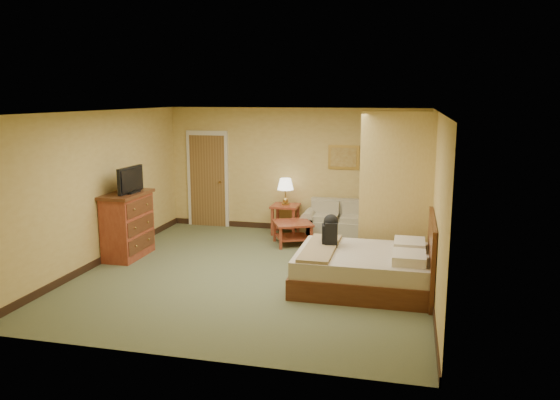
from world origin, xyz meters
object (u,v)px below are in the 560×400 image
(loveseat, at_px, (340,226))
(coffee_table, at_px, (293,228))
(bed, at_px, (368,268))
(dresser, at_px, (128,225))

(loveseat, distance_m, coffee_table, 1.10)
(loveseat, height_order, bed, bed)
(dresser, relative_size, bed, 0.57)
(coffee_table, distance_m, bed, 2.66)
(loveseat, distance_m, dresser, 4.15)
(dresser, bearing_deg, bed, -8.23)
(dresser, bearing_deg, loveseat, 32.33)
(dresser, xyz_separation_m, bed, (4.29, -0.62, -0.28))
(bed, bearing_deg, loveseat, 105.68)
(dresser, distance_m, bed, 4.35)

